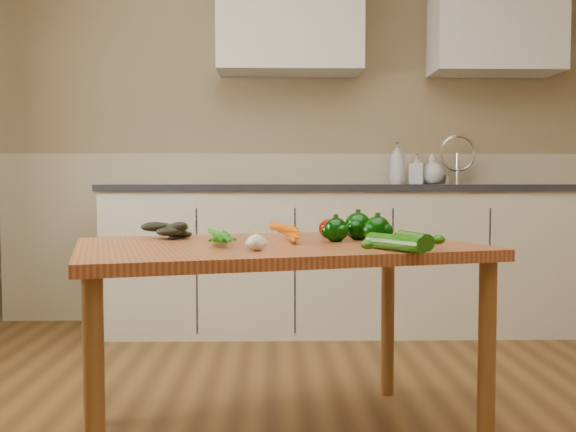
% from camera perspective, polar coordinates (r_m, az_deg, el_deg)
% --- Properties ---
extents(room, '(4.04, 5.04, 2.64)m').
position_cam_1_polar(room, '(1.96, 4.71, 12.85)').
color(room, brown).
rests_on(room, ground).
extents(counter_run, '(2.84, 0.64, 1.14)m').
position_cam_1_polar(counter_run, '(3.98, 4.69, -3.55)').
color(counter_run, beige).
rests_on(counter_run, ground).
extents(upper_cabinets, '(2.15, 0.35, 0.70)m').
position_cam_1_polar(upper_cabinets, '(4.26, 8.79, 17.08)').
color(upper_cabinets, silver).
rests_on(upper_cabinets, room).
extents(table, '(1.49, 1.16, 0.70)m').
position_cam_1_polar(table, '(2.22, -1.16, -4.42)').
color(table, '#AF5C32').
rests_on(table, ground).
extents(soap_bottle_a, '(0.13, 0.14, 0.27)m').
position_cam_1_polar(soap_bottle_a, '(4.16, 9.69, 4.66)').
color(soap_bottle_a, silver).
rests_on(soap_bottle_a, counter_run).
extents(soap_bottle_b, '(0.12, 0.12, 0.20)m').
position_cam_1_polar(soap_bottle_b, '(4.20, 11.40, 4.13)').
color(soap_bottle_b, silver).
rests_on(soap_bottle_b, counter_run).
extents(soap_bottle_c, '(0.19, 0.19, 0.19)m').
position_cam_1_polar(soap_bottle_c, '(4.24, 12.74, 4.08)').
color(soap_bottle_c, silver).
rests_on(soap_bottle_c, counter_run).
extents(carrot_bunch, '(0.28, 0.24, 0.07)m').
position_cam_1_polar(carrot_bunch, '(2.22, -1.83, -1.53)').
color(carrot_bunch, '#DE5D05').
rests_on(carrot_bunch, table).
extents(leafy_greens, '(0.19, 0.17, 0.09)m').
position_cam_1_polar(leafy_greens, '(2.42, -10.74, -0.87)').
color(leafy_greens, black).
rests_on(leafy_greens, table).
extents(garlic_bulb, '(0.06, 0.06, 0.05)m').
position_cam_1_polar(garlic_bulb, '(1.95, -2.84, -2.38)').
color(garlic_bulb, white).
rests_on(garlic_bulb, table).
extents(pepper_a, '(0.08, 0.08, 0.08)m').
position_cam_1_polar(pepper_a, '(2.25, 4.27, -1.25)').
color(pepper_a, black).
rests_on(pepper_a, table).
extents(pepper_b, '(0.10, 0.10, 0.10)m').
position_cam_1_polar(pepper_b, '(2.34, 6.24, -0.93)').
color(pepper_b, black).
rests_on(pepper_b, table).
extents(pepper_c, '(0.09, 0.09, 0.09)m').
position_cam_1_polar(pepper_c, '(2.23, 7.96, -1.21)').
color(pepper_c, black).
rests_on(pepper_c, table).
extents(tomato_a, '(0.08, 0.08, 0.07)m').
position_cam_1_polar(tomato_a, '(2.42, 3.64, -1.12)').
color(tomato_a, '#830902').
rests_on(tomato_a, table).
extents(tomato_b, '(0.07, 0.07, 0.07)m').
position_cam_1_polar(tomato_b, '(2.48, 4.01, -1.06)').
color(tomato_b, red).
rests_on(tomato_b, table).
extents(tomato_c, '(0.06, 0.06, 0.06)m').
position_cam_1_polar(tomato_c, '(2.51, 6.37, -1.11)').
color(tomato_c, red).
rests_on(tomato_c, table).
extents(zucchini_a, '(0.10, 0.18, 0.05)m').
position_cam_1_polar(zucchini_a, '(2.04, 11.06, -2.14)').
color(zucchini_a, '#154C08').
rests_on(zucchini_a, table).
extents(zucchini_b, '(0.16, 0.22, 0.05)m').
position_cam_1_polar(zucchini_b, '(1.98, 9.56, -2.36)').
color(zucchini_b, '#154C08').
rests_on(zucchini_b, table).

